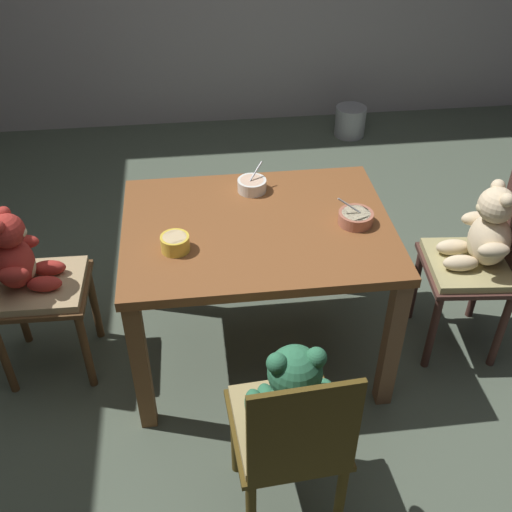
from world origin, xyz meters
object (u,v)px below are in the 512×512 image
at_px(porridge_bowl_terracotta_near_right, 356,218).
at_px(dining_table, 257,245).
at_px(teddy_chair_near_right, 482,247).
at_px(porridge_bowl_yellow_near_left, 175,243).
at_px(teddy_chair_near_front, 291,414).
at_px(porridge_bowl_white_far_center, 252,185).
at_px(metal_pail, 350,121).
at_px(teddy_chair_near_left, 22,271).

bearing_deg(porridge_bowl_terracotta_near_right, dining_table, 174.79).
bearing_deg(teddy_chair_near_right, porridge_bowl_yellow_near_left, 8.53).
xyz_separation_m(teddy_chair_near_front, porridge_bowl_white_far_center, (0.00, 1.11, 0.18)).
height_order(dining_table, porridge_bowl_yellow_near_left, porridge_bowl_yellow_near_left).
height_order(porridge_bowl_terracotta_near_right, metal_pail, porridge_bowl_terracotta_near_right).
xyz_separation_m(teddy_chair_near_front, metal_pail, (0.97, 2.99, -0.46)).
height_order(teddy_chair_near_left, porridge_bowl_terracotta_near_right, teddy_chair_near_left).
distance_m(teddy_chair_near_front, porridge_bowl_terracotta_near_right, 0.92).
relative_size(porridge_bowl_white_far_center, porridge_bowl_yellow_near_left, 1.14).
bearing_deg(teddy_chair_near_right, porridge_bowl_white_far_center, -13.20).
height_order(dining_table, porridge_bowl_white_far_center, porridge_bowl_white_far_center).
distance_m(teddy_chair_near_right, porridge_bowl_yellow_near_left, 1.33).
bearing_deg(metal_pail, teddy_chair_near_front, -107.99).
bearing_deg(porridge_bowl_terracotta_near_right, porridge_bowl_yellow_near_left, -172.67).
height_order(teddy_chair_near_right, teddy_chair_near_left, teddy_chair_near_left).
height_order(teddy_chair_near_front, teddy_chair_near_left, teddy_chair_near_left).
bearing_deg(teddy_chair_near_right, porridge_bowl_terracotta_near_right, 3.12).
distance_m(teddy_chair_near_left, porridge_bowl_yellow_near_left, 0.70).
bearing_deg(porridge_bowl_white_far_center, teddy_chair_near_front, -90.11).
bearing_deg(porridge_bowl_yellow_near_left, porridge_bowl_white_far_center, 49.11).
bearing_deg(porridge_bowl_white_far_center, porridge_bowl_terracotta_near_right, -37.59).
xyz_separation_m(teddy_chair_near_left, metal_pail, (1.96, 2.13, -0.44)).
bearing_deg(porridge_bowl_yellow_near_left, dining_table, 21.35).
height_order(dining_table, teddy_chair_near_right, teddy_chair_near_right).
bearing_deg(teddy_chair_near_left, teddy_chair_near_right, -1.15).
height_order(teddy_chair_near_left, metal_pail, teddy_chair_near_left).
distance_m(porridge_bowl_terracotta_near_right, metal_pail, 2.35).
distance_m(dining_table, metal_pail, 2.41).
xyz_separation_m(teddy_chair_near_left, porridge_bowl_white_far_center, (0.99, 0.24, 0.20)).
height_order(porridge_bowl_white_far_center, metal_pail, porridge_bowl_white_far_center).
xyz_separation_m(teddy_chair_near_front, porridge_bowl_yellow_near_left, (-0.34, 0.71, 0.18)).
distance_m(teddy_chair_near_left, porridge_bowl_white_far_center, 1.04).
distance_m(dining_table, teddy_chair_near_right, 0.98).
distance_m(teddy_chair_near_left, metal_pail, 2.92).
xyz_separation_m(teddy_chair_near_left, porridge_bowl_yellow_near_left, (0.65, -0.16, 0.20)).
height_order(teddy_chair_near_right, porridge_bowl_yellow_near_left, teddy_chair_near_right).
height_order(teddy_chair_near_right, metal_pail, teddy_chair_near_right).
relative_size(teddy_chair_near_front, teddy_chair_near_left, 0.93).
distance_m(dining_table, porridge_bowl_yellow_near_left, 0.39).
distance_m(dining_table, porridge_bowl_white_far_center, 0.30).
distance_m(teddy_chair_near_right, teddy_chair_near_left, 1.96).
distance_m(teddy_chair_near_front, porridge_bowl_yellow_near_left, 0.81).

